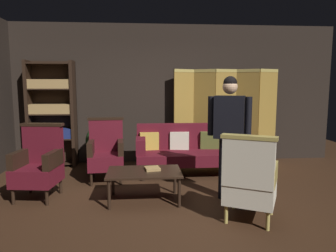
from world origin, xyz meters
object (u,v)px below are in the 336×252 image
object	(u,v)px
armchair_gilt_accent	(250,180)
book_tan_leather	(152,169)
velvet_couch	(195,148)
armchair_wing_left	(106,151)
folding_screen	(225,115)
standing_figure	(229,126)
coffee_table	(144,174)
potted_plant	(100,143)
armchair_wing_right	(39,163)
bookshelf	(52,112)

from	to	relation	value
armchair_gilt_accent	book_tan_leather	xyz separation A→B (m)	(-1.10, 0.79, -0.05)
velvet_couch	armchair_wing_left	world-z (taller)	armchair_wing_left
velvet_couch	armchair_gilt_accent	bearing A→B (deg)	-82.23
folding_screen	standing_figure	xyz separation A→B (m)	(-0.49, -2.01, 0.04)
folding_screen	velvet_couch	world-z (taller)	folding_screen
coffee_table	potted_plant	world-z (taller)	potted_plant
armchair_gilt_accent	book_tan_leather	bearing A→B (deg)	144.09
armchair_wing_right	potted_plant	bearing A→B (deg)	66.77
armchair_gilt_accent	armchair_wing_right	distance (m)	2.87
armchair_wing_left	standing_figure	world-z (taller)	standing_figure
coffee_table	armchair_wing_right	xyz separation A→B (m)	(-1.47, 0.27, 0.12)
armchair_wing_right	standing_figure	world-z (taller)	standing_figure
book_tan_leather	coffee_table	bearing A→B (deg)	-154.80
folding_screen	armchair_gilt_accent	distance (m)	2.82
folding_screen	standing_figure	world-z (taller)	folding_screen
standing_figure	potted_plant	size ratio (longest dim) A/B	2.03
bookshelf	velvet_couch	xyz separation A→B (m)	(2.70, -0.74, -0.60)
bookshelf	book_tan_leather	size ratio (longest dim) A/B	10.44
bookshelf	coffee_table	distance (m)	2.80
folding_screen	coffee_table	distance (m)	2.67
armchair_gilt_accent	standing_figure	world-z (taller)	standing_figure
armchair_wing_left	potted_plant	distance (m)	0.80
velvet_couch	armchair_wing_left	distance (m)	1.58
bookshelf	velvet_couch	bearing A→B (deg)	-15.31
potted_plant	book_tan_leather	size ratio (longest dim) A/B	4.28
velvet_couch	armchair_wing_left	bearing A→B (deg)	-168.96
folding_screen	bookshelf	distance (m)	3.42
folding_screen	coffee_table	size ratio (longest dim) A/B	2.10
bookshelf	standing_figure	distance (m)	3.59
coffee_table	armchair_wing_right	world-z (taller)	armchair_wing_right
armchair_wing_left	armchair_wing_right	world-z (taller)	same
coffee_table	book_tan_leather	bearing A→B (deg)	25.20
coffee_table	potted_plant	size ratio (longest dim) A/B	1.19
folding_screen	armchair_wing_left	size ratio (longest dim) A/B	2.02
standing_figure	book_tan_leather	distance (m)	1.20
armchair_wing_right	velvet_couch	bearing A→B (deg)	23.54
folding_screen	book_tan_leather	world-z (taller)	folding_screen
folding_screen	armchair_gilt_accent	world-z (taller)	folding_screen
standing_figure	potted_plant	bearing A→B (deg)	137.80
bookshelf	armchair_wing_left	size ratio (longest dim) A/B	1.97
velvet_couch	bookshelf	bearing A→B (deg)	164.69
folding_screen	potted_plant	size ratio (longest dim) A/B	2.50
coffee_table	potted_plant	distance (m)	1.97
potted_plant	book_tan_leather	bearing A→B (deg)	-61.67
folding_screen	coffee_table	world-z (taller)	folding_screen
armchair_wing_right	standing_figure	xyz separation A→B (m)	(2.64, -0.28, 0.54)
standing_figure	folding_screen	bearing A→B (deg)	76.28
coffee_table	armchair_gilt_accent	size ratio (longest dim) A/B	0.96
velvet_couch	armchair_wing_right	distance (m)	2.62
velvet_couch	coffee_table	distance (m)	1.61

